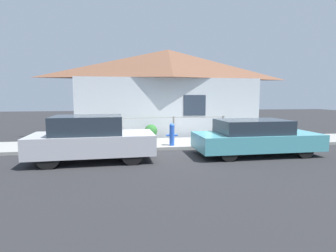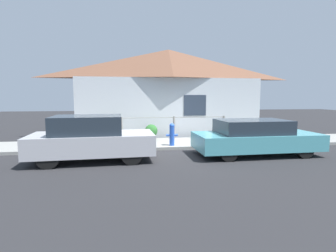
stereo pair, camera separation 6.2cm
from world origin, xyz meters
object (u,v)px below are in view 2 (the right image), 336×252
at_px(potted_plant_by_fence, 114,133).
at_px(potted_plant_corner, 227,132).
at_px(fire_hydrant, 172,134).
at_px(car_right, 255,137).
at_px(potted_plant_near_hydrant, 151,131).
at_px(car_left, 92,138).

bearing_deg(potted_plant_by_fence, potted_plant_corner, -4.86).
bearing_deg(fire_hydrant, potted_plant_by_fence, 149.93).
relative_size(car_right, potted_plant_near_hydrant, 6.31).
bearing_deg(car_right, fire_hydrant, 148.98).
relative_size(fire_hydrant, potted_plant_corner, 1.31).
bearing_deg(potted_plant_near_hydrant, car_left, -124.56).
relative_size(potted_plant_near_hydrant, potted_plant_by_fence, 1.02).
xyz_separation_m(potted_plant_near_hydrant, potted_plant_by_fence, (-1.64, -0.25, -0.02)).
height_order(fire_hydrant, potted_plant_by_fence, fire_hydrant).
distance_m(car_right, potted_plant_corner, 2.51).
bearing_deg(potted_plant_corner, car_right, -89.34).
xyz_separation_m(fire_hydrant, potted_plant_by_fence, (-2.32, 1.34, -0.10)).
height_order(car_right, potted_plant_corner, car_right).
bearing_deg(potted_plant_corner, fire_hydrant, -160.90).
height_order(potted_plant_by_fence, potted_plant_corner, potted_plant_corner).
distance_m(fire_hydrant, potted_plant_corner, 2.81).
bearing_deg(fire_hydrant, potted_plant_near_hydrant, 113.02).
xyz_separation_m(fire_hydrant, potted_plant_corner, (2.66, 0.92, -0.10)).
relative_size(car_left, fire_hydrant, 4.36).
distance_m(car_left, car_right, 5.55).
bearing_deg(car_left, potted_plant_corner, 22.35).
relative_size(car_left, potted_plant_corner, 5.73).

